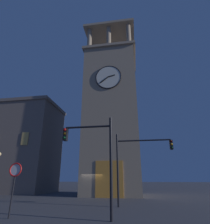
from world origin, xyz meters
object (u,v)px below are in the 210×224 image
Objects in this scene: no_horn_sign at (15,174)px; traffic_signal_near at (136,156)px; clocktower at (112,115)px; traffic_signal_mid at (95,150)px.

traffic_signal_near is at bearing -143.04° from no_horn_sign.
no_horn_sign is (6.94, 5.23, -1.45)m from traffic_signal_near.
traffic_signal_near is 1.93× the size of no_horn_sign.
clocktower is at bearing -103.88° from no_horn_sign.
no_horn_sign is (3.81, 15.40, -8.57)m from clocktower.
traffic_signal_near is at bearing 107.14° from clocktower.
traffic_signal_near is 5.52m from traffic_signal_mid.
traffic_signal_mid is (-0.80, 15.17, -7.29)m from clocktower.
traffic_signal_near is 1.02× the size of traffic_signal_mid.
traffic_signal_near is 8.81m from no_horn_sign.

